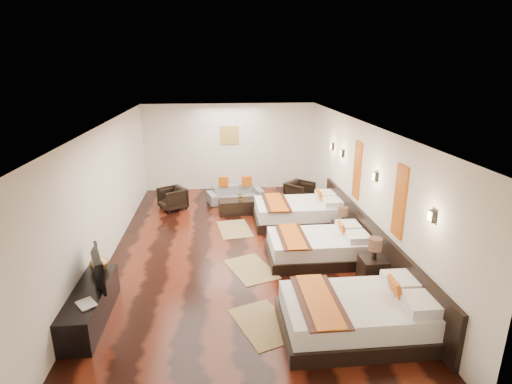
{
  "coord_description": "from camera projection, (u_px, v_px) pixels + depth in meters",
  "views": [
    {
      "loc": [
        -0.39,
        -8.25,
        3.97
      ],
      "look_at": [
        0.48,
        0.77,
        1.1
      ],
      "focal_mm": 28.3,
      "sensor_mm": 36.0,
      "label": 1
    }
  ],
  "objects": [
    {
      "name": "table_plant",
      "position": [
        241.0,
        196.0,
        11.04
      ],
      "size": [
        0.24,
        0.22,
        0.25
      ],
      "primitive_type": "imported",
      "rotation": [
        0.0,
        0.0,
        0.11
      ],
      "color": "#296020",
      "rests_on": "coffee_table"
    },
    {
      "name": "tv_console",
      "position": [
        90.0,
        306.0,
        6.46
      ],
      "size": [
        0.5,
        1.8,
        0.55
      ],
      "primitive_type": "cube",
      "color": "black",
      "rests_on": "floor"
    },
    {
      "name": "figurine",
      "position": [
        99.0,
        261.0,
        6.97
      ],
      "size": [
        0.33,
        0.33,
        0.34
      ],
      "primitive_type": "imported",
      "rotation": [
        0.0,
        0.0,
        0.02
      ],
      "color": "brown",
      "rests_on": "tv_console"
    },
    {
      "name": "back_wall",
      "position": [
        230.0,
        147.0,
        13.15
      ],
      "size": [
        5.5,
        0.01,
        2.8
      ],
      "primitive_type": "cube",
      "color": "silver",
      "rests_on": "floor"
    },
    {
      "name": "floor",
      "position": [
        238.0,
        250.0,
        9.06
      ],
      "size": [
        5.5,
        9.5,
        0.01
      ],
      "primitive_type": "cube",
      "color": "black",
      "rests_on": "ground"
    },
    {
      "name": "nightstand_b",
      "position": [
        342.0,
        229.0,
        9.4
      ],
      "size": [
        0.43,
        0.43,
        0.85
      ],
      "color": "black",
      "rests_on": "floor"
    },
    {
      "name": "orange_panel_a",
      "position": [
        400.0,
        202.0,
        7.0
      ],
      "size": [
        0.04,
        0.4,
        1.3
      ],
      "primitive_type": "cube",
      "color": "#D86014",
      "rests_on": "right_wall"
    },
    {
      "name": "gold_artwork",
      "position": [
        229.0,
        135.0,
        13.01
      ],
      "size": [
        0.6,
        0.04,
        0.6
      ],
      "primitive_type": "cube",
      "color": "#AD873F",
      "rests_on": "back_wall"
    },
    {
      "name": "armchair_right",
      "position": [
        300.0,
        193.0,
        12.0
      ],
      "size": [
        1.01,
        1.01,
        0.66
      ],
      "primitive_type": "imported",
      "rotation": [
        0.0,
        0.0,
        0.8
      ],
      "color": "black",
      "rests_on": "floor"
    },
    {
      "name": "sconce_mid",
      "position": [
        375.0,
        177.0,
        7.99
      ],
      "size": [
        0.07,
        0.12,
        0.18
      ],
      "color": "black",
      "rests_on": "right_wall"
    },
    {
      "name": "headboard_panel",
      "position": [
        369.0,
        241.0,
        8.41
      ],
      "size": [
        0.08,
        6.6,
        0.9
      ],
      "primitive_type": "cube",
      "color": "black",
      "rests_on": "floor"
    },
    {
      "name": "jute_mat_near",
      "position": [
        263.0,
        324.0,
        6.45
      ],
      "size": [
        1.12,
        1.39,
        0.01
      ],
      "primitive_type": "cube",
      "rotation": [
        0.0,
        0.0,
        0.36
      ],
      "color": "olive",
      "rests_on": "floor"
    },
    {
      "name": "armchair_left",
      "position": [
        173.0,
        199.0,
        11.51
      ],
      "size": [
        0.95,
        0.94,
        0.63
      ],
      "primitive_type": "imported",
      "rotation": [
        0.0,
        0.0,
        -1.02
      ],
      "color": "black",
      "rests_on": "floor"
    },
    {
      "name": "sconce_far",
      "position": [
        342.0,
        153.0,
        10.08
      ],
      "size": [
        0.07,
        0.12,
        0.18
      ],
      "color": "black",
      "rests_on": "right_wall"
    },
    {
      "name": "ceiling",
      "position": [
        236.0,
        125.0,
        8.22
      ],
      "size": [
        5.5,
        9.5,
        0.01
      ],
      "primitive_type": "cube",
      "color": "white",
      "rests_on": "floor"
    },
    {
      "name": "nightstand_a",
      "position": [
        373.0,
        268.0,
        7.56
      ],
      "size": [
        0.47,
        0.47,
        0.94
      ],
      "color": "black",
      "rests_on": "floor"
    },
    {
      "name": "tv",
      "position": [
        93.0,
        269.0,
        6.51
      ],
      "size": [
        0.46,
        0.93,
        0.55
      ],
      "primitive_type": "imported",
      "rotation": [
        0.0,
        0.0,
        1.94
      ],
      "color": "black",
      "rests_on": "tv_console"
    },
    {
      "name": "sconce_near",
      "position": [
        432.0,
        216.0,
        5.9
      ],
      "size": [
        0.07,
        0.12,
        0.18
      ],
      "color": "black",
      "rests_on": "right_wall"
    },
    {
      "name": "coffee_table",
      "position": [
        237.0,
        207.0,
        11.2
      ],
      "size": [
        1.03,
        0.57,
        0.4
      ],
      "primitive_type": "cube",
      "rotation": [
        0.0,
        0.0,
        0.07
      ],
      "color": "black",
      "rests_on": "floor"
    },
    {
      "name": "bed_far",
      "position": [
        300.0,
        212.0,
        10.5
      ],
      "size": [
        2.32,
        1.46,
        0.88
      ],
      "color": "black",
      "rests_on": "floor"
    },
    {
      "name": "bed_mid",
      "position": [
        319.0,
        247.0,
        8.56
      ],
      "size": [
        2.13,
        1.34,
        0.81
      ],
      "color": "black",
      "rests_on": "floor"
    },
    {
      "name": "left_wall",
      "position": [
        105.0,
        194.0,
        8.39
      ],
      "size": [
        0.01,
        9.5,
        2.8
      ],
      "primitive_type": "cube",
      "color": "silver",
      "rests_on": "floor"
    },
    {
      "name": "jute_mat_mid",
      "position": [
        251.0,
        269.0,
        8.18
      ],
      "size": [
        1.12,
        1.39,
        0.01
      ],
      "primitive_type": "cube",
      "rotation": [
        0.0,
        0.0,
        0.36
      ],
      "color": "olive",
      "rests_on": "floor"
    },
    {
      "name": "jute_mat_far",
      "position": [
        235.0,
        229.0,
        10.18
      ],
      "size": [
        0.91,
        1.29,
        0.01
      ],
      "primitive_type": "cube",
      "rotation": [
        0.0,
        0.0,
        0.14
      ],
      "color": "olive",
      "rests_on": "floor"
    },
    {
      "name": "book",
      "position": [
        78.0,
        307.0,
        5.92
      ],
      "size": [
        0.37,
        0.39,
        0.03
      ],
      "primitive_type": "imported",
      "rotation": [
        0.0,
        0.0,
        0.64
      ],
      "color": "black",
      "rests_on": "tv_console"
    },
    {
      "name": "bed_near",
      "position": [
        359.0,
        315.0,
        6.18
      ],
      "size": [
        2.35,
        1.48,
        0.9
      ],
      "color": "black",
      "rests_on": "floor"
    },
    {
      "name": "right_wall",
      "position": [
        362.0,
        187.0,
        8.89
      ],
      "size": [
        0.01,
        9.5,
        2.8
      ],
      "primitive_type": "cube",
      "color": "silver",
      "rests_on": "floor"
    },
    {
      "name": "sofa",
      "position": [
        235.0,
        194.0,
        12.19
      ],
      "size": [
        1.76,
        1.05,
        0.48
      ],
      "primitive_type": "imported",
      "rotation": [
        0.0,
        0.0,
        0.26
      ],
      "color": "slate",
      "rests_on": "floor"
    },
    {
      "name": "orange_panel_b",
      "position": [
        357.0,
        170.0,
        9.08
      ],
      "size": [
        0.04,
        0.4,
        1.3
      ],
      "primitive_type": "cube",
      "color": "#D86014",
      "rests_on": "right_wall"
    },
    {
      "name": "sconce_lounge",
      "position": [
        332.0,
        146.0,
        10.93
      ],
      "size": [
        0.07,
        0.12,
        0.18
      ],
      "color": "black",
      "rests_on": "right_wall"
    }
  ]
}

